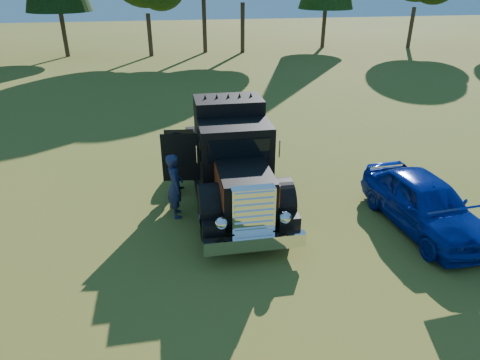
% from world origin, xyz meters
% --- Properties ---
extents(ground, '(120.00, 120.00, 0.00)m').
position_xyz_m(ground, '(0.00, 0.00, 0.00)').
color(ground, '#465D1B').
rests_on(ground, ground).
extents(diamond_t_truck, '(3.38, 7.16, 3.00)m').
position_xyz_m(diamond_t_truck, '(-1.16, 2.99, 1.28)').
color(diamond_t_truck, black).
rests_on(diamond_t_truck, ground).
extents(hotrod_coupe, '(2.08, 4.50, 1.89)m').
position_xyz_m(hotrod_coupe, '(3.75, 0.47, 0.75)').
color(hotrod_coupe, '#062293').
rests_on(hotrod_coupe, ground).
extents(spectator_near, '(0.52, 0.74, 1.93)m').
position_xyz_m(spectator_near, '(-2.94, 2.27, 0.96)').
color(spectator_near, '#1A1E3D').
rests_on(spectator_near, ground).
extents(spectator_far, '(0.80, 0.93, 1.63)m').
position_xyz_m(spectator_far, '(-2.75, 3.82, 0.82)').
color(spectator_far, '#1C2042').
rests_on(spectator_far, ground).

